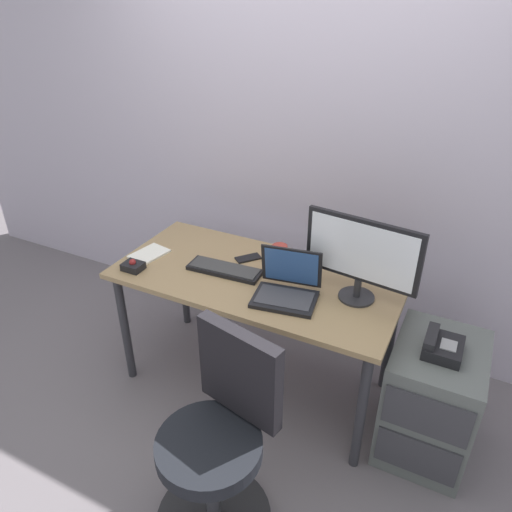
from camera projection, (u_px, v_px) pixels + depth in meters
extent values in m
plane|color=slate|center=(256.00, 380.00, 2.96)|extent=(8.00, 8.00, 0.00)
cube|color=#BDB3C5|center=(310.00, 125.00, 2.82)|extent=(6.00, 0.10, 2.80)
cube|color=#967951|center=(256.00, 278.00, 2.59)|extent=(1.54, 0.73, 0.03)
cylinder|color=#2D2D33|center=(125.00, 328.00, 2.82)|extent=(0.05, 0.05, 0.73)
cylinder|color=#2D2D33|center=(361.00, 412.00, 2.27)|extent=(0.05, 0.05, 0.73)
cylinder|color=#2D2D33|center=(184.00, 278.00, 3.29)|extent=(0.05, 0.05, 0.73)
cylinder|color=#2D2D33|center=(391.00, 338.00, 2.74)|extent=(0.05, 0.05, 0.73)
cube|color=#595E5C|center=(430.00, 399.00, 2.40)|extent=(0.42, 0.52, 0.64)
cube|color=#38383D|center=(426.00, 417.00, 2.13)|extent=(0.38, 0.01, 0.22)
cube|color=#38383D|center=(416.00, 457.00, 2.26)|extent=(0.38, 0.01, 0.22)
cube|color=black|center=(443.00, 348.00, 2.22)|extent=(0.17, 0.20, 0.06)
cube|color=black|center=(432.00, 336.00, 2.22)|extent=(0.05, 0.18, 0.04)
cube|color=gray|center=(449.00, 345.00, 2.18)|extent=(0.07, 0.08, 0.01)
cylinder|color=#333338|center=(212.00, 485.00, 2.07)|extent=(0.06, 0.06, 0.43)
cylinder|color=black|center=(209.00, 447.00, 1.95)|extent=(0.44, 0.44, 0.07)
cube|color=black|center=(240.00, 373.00, 1.95)|extent=(0.40, 0.14, 0.42)
cylinder|color=#262628|center=(356.00, 297.00, 2.40)|extent=(0.18, 0.18, 0.01)
cylinder|color=#262628|center=(357.00, 287.00, 2.37)|extent=(0.04, 0.04, 0.10)
cube|color=black|center=(362.00, 250.00, 2.27)|extent=(0.57, 0.10, 0.32)
cube|color=white|center=(361.00, 252.00, 2.26)|extent=(0.52, 0.07, 0.28)
cube|color=black|center=(225.00, 270.00, 2.62)|extent=(0.42, 0.16, 0.02)
cube|color=#353535|center=(225.00, 267.00, 2.61)|extent=(0.39, 0.14, 0.01)
cube|color=black|center=(285.00, 299.00, 2.37)|extent=(0.34, 0.27, 0.02)
cube|color=#38383D|center=(285.00, 297.00, 2.37)|extent=(0.30, 0.21, 0.00)
cube|color=black|center=(291.00, 266.00, 2.42)|extent=(0.31, 0.09, 0.22)
cube|color=#335999|center=(291.00, 267.00, 2.41)|extent=(0.27, 0.08, 0.19)
cube|color=black|center=(133.00, 266.00, 2.63)|extent=(0.11, 0.09, 0.04)
sphere|color=maroon|center=(133.00, 262.00, 2.62)|extent=(0.04, 0.04, 0.04)
cylinder|color=#9F342B|center=(279.00, 255.00, 2.66)|extent=(0.09, 0.09, 0.12)
torus|color=#943730|center=(287.00, 256.00, 2.64)|extent=(0.01, 0.07, 0.07)
cube|color=white|center=(149.00, 254.00, 2.78)|extent=(0.18, 0.23, 0.01)
cube|color=black|center=(248.00, 258.00, 2.74)|extent=(0.14, 0.15, 0.01)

